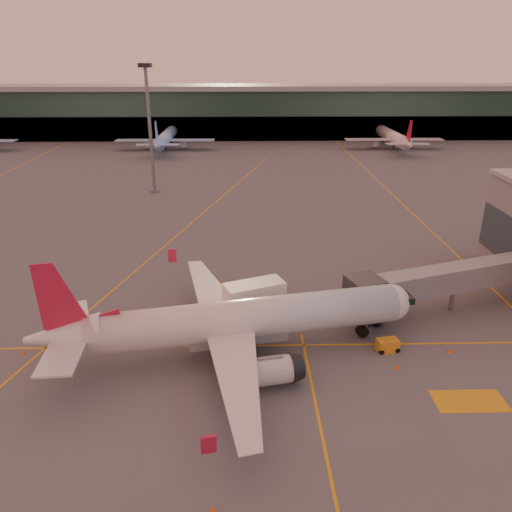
{
  "coord_description": "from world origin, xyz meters",
  "views": [
    {
      "loc": [
        -0.73,
        -37.92,
        27.04
      ],
      "look_at": [
        0.47,
        16.64,
        5.0
      ],
      "focal_mm": 35.0,
      "sensor_mm": 36.0,
      "label": 1
    }
  ],
  "objects_px": {
    "main_airplane": "(235,322)",
    "catering_truck": "(255,301)",
    "gpu_cart": "(388,345)",
    "pushback_tug": "(391,303)"
  },
  "relations": [
    {
      "from": "gpu_cart",
      "to": "pushback_tug",
      "type": "height_order",
      "value": "pushback_tug"
    },
    {
      "from": "main_airplane",
      "to": "catering_truck",
      "type": "distance_m",
      "value": 6.25
    },
    {
      "from": "catering_truck",
      "to": "pushback_tug",
      "type": "height_order",
      "value": "catering_truck"
    },
    {
      "from": "catering_truck",
      "to": "gpu_cart",
      "type": "relative_size",
      "value": 2.98
    },
    {
      "from": "main_airplane",
      "to": "catering_truck",
      "type": "height_order",
      "value": "main_airplane"
    },
    {
      "from": "gpu_cart",
      "to": "pushback_tug",
      "type": "distance_m",
      "value": 9.25
    },
    {
      "from": "main_airplane",
      "to": "pushback_tug",
      "type": "xyz_separation_m",
      "value": [
        17.66,
        9.15,
        -2.98
      ]
    },
    {
      "from": "main_airplane",
      "to": "gpu_cart",
      "type": "bearing_deg",
      "value": -10.39
    },
    {
      "from": "catering_truck",
      "to": "pushback_tug",
      "type": "bearing_deg",
      "value": -10.0
    },
    {
      "from": "pushback_tug",
      "to": "catering_truck",
      "type": "bearing_deg",
      "value": 177.29
    }
  ]
}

